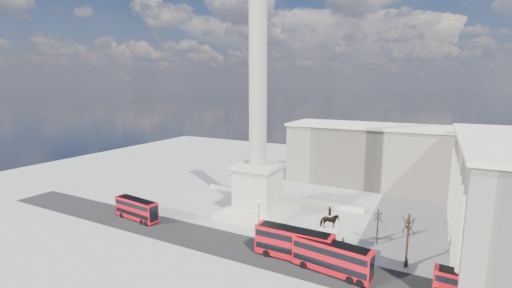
{
  "coord_description": "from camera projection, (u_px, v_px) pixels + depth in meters",
  "views": [
    {
      "loc": [
        32.25,
        -56.44,
        26.76
      ],
      "look_at": [
        1.9,
        0.59,
        15.95
      ],
      "focal_mm": 24.0,
      "sensor_mm": 36.0,
      "label": 1
    }
  ],
  "objects": [
    {
      "name": "pedestrian_crossing",
      "position": [
        275.0,
        228.0,
        63.73
      ],
      "size": [
        0.86,
        0.98,
        1.59
      ],
      "primitive_type": "imported",
      "rotation": [
        0.0,
        0.0,
        2.19
      ],
      "color": "#282423",
      "rests_on": "ground"
    },
    {
      "name": "nelsons_column",
      "position": [
        258.0,
        155.0,
        70.72
      ],
      "size": [
        14.0,
        14.0,
        49.85
      ],
      "color": "beige",
      "rests_on": "ground"
    },
    {
      "name": "bare_tree_near",
      "position": [
        409.0,
        223.0,
        50.49
      ],
      "size": [
        1.99,
        1.99,
        8.71
      ],
      "rotation": [
        0.0,
        0.0,
        0.01
      ],
      "color": "#332319",
      "rests_on": "ground"
    },
    {
      "name": "building_northeast",
      "position": [
        383.0,
        156.0,
        92.69
      ],
      "size": [
        51.0,
        17.0,
        16.6
      ],
      "color": "#B1A491",
      "rests_on": "ground"
    },
    {
      "name": "victorian_lamp",
      "position": [
        259.0,
        214.0,
        63.24
      ],
      "size": [
        0.53,
        0.53,
        6.14
      ],
      "rotation": [
        0.0,
        0.0,
        0.24
      ],
      "color": "black",
      "rests_on": "ground"
    },
    {
      "name": "bare_tree_far",
      "position": [
        462.0,
        211.0,
        59.7
      ],
      "size": [
        1.67,
        1.67,
        6.8
      ],
      "rotation": [
        0.0,
        0.0,
        -0.13
      ],
      "color": "#332319",
      "rests_on": "ground"
    },
    {
      "name": "red_bus_a",
      "position": [
        137.0,
        209.0,
        69.48
      ],
      "size": [
        10.87,
        3.57,
        4.33
      ],
      "rotation": [
        0.0,
        0.0,
        -0.11
      ],
      "color": "red",
      "rests_on": "ground"
    },
    {
      "name": "bare_tree_mid",
      "position": [
        378.0,
        215.0,
        58.05
      ],
      "size": [
        1.76,
        1.76,
        6.68
      ],
      "rotation": [
        0.0,
        0.0,
        0.12
      ],
      "color": "#332319",
      "rests_on": "ground"
    },
    {
      "name": "ground",
      "position": [
        246.0,
        222.0,
        68.5
      ],
      "size": [
        180.0,
        180.0,
        0.0
      ],
      "primitive_type": "plane",
      "color": "#A09F98",
      "rests_on": "ground"
    },
    {
      "name": "red_bus_c",
      "position": [
        332.0,
        257.0,
        49.41
      ],
      "size": [
        11.81,
        4.03,
        4.69
      ],
      "rotation": [
        0.0,
        0.0,
        -0.12
      ],
      "color": "red",
      "rests_on": "ground"
    },
    {
      "name": "equestrian_statue",
      "position": [
        329.0,
        237.0,
        55.52
      ],
      "size": [
        3.73,
        2.8,
        7.85
      ],
      "color": "beige",
      "rests_on": "ground"
    },
    {
      "name": "red_bus_b",
      "position": [
        294.0,
        244.0,
        53.26
      ],
      "size": [
        12.37,
        2.95,
        5.01
      ],
      "rotation": [
        0.0,
        0.0,
        -0.0
      ],
      "color": "red",
      "rests_on": "ground"
    },
    {
      "name": "balustrade_wall",
      "position": [
        279.0,
        197.0,
        82.34
      ],
      "size": [
        40.0,
        0.6,
        1.1
      ],
      "primitive_type": "cube",
      "color": "beige",
      "rests_on": "ground"
    },
    {
      "name": "asphalt_road",
      "position": [
        243.0,
        248.0,
        57.48
      ],
      "size": [
        120.0,
        9.0,
        0.01
      ],
      "primitive_type": "cube",
      "color": "black",
      "rests_on": "ground"
    },
    {
      "name": "pedestrian_walking",
      "position": [
        343.0,
        242.0,
        57.63
      ],
      "size": [
        0.72,
        0.56,
        1.76
      ],
      "primitive_type": "imported",
      "rotation": [
        0.0,
        0.0,
        0.23
      ],
      "color": "#282423",
      "rests_on": "ground"
    },
    {
      "name": "pedestrian_standing",
      "position": [
        406.0,
        262.0,
        51.11
      ],
      "size": [
        1.03,
        0.91,
        1.77
      ],
      "primitive_type": "imported",
      "rotation": [
        0.0,
        0.0,
        3.46
      ],
      "color": "#282423",
      "rests_on": "ground"
    }
  ]
}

